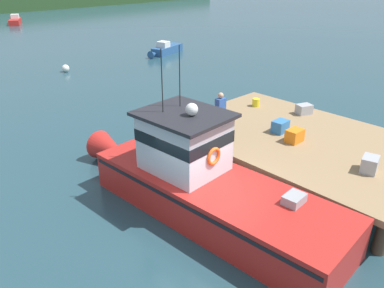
# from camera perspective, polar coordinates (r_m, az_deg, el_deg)

# --- Properties ---
(ground_plane) EXTENTS (200.00, 200.00, 0.00)m
(ground_plane) POSITION_cam_1_polar(r_m,az_deg,el_deg) (11.62, 2.32, -10.99)
(ground_plane) COLOR #23424C
(dock) EXTENTS (6.00, 9.00, 1.20)m
(dock) POSITION_cam_1_polar(r_m,az_deg,el_deg) (14.48, 15.81, 0.63)
(dock) COLOR #4C3D2D
(dock) RESTS_ON ground
(main_fishing_boat) EXTENTS (3.05, 9.90, 4.80)m
(main_fishing_boat) POSITION_cam_1_polar(r_m,az_deg,el_deg) (11.45, 1.20, -5.51)
(main_fishing_boat) COLOR red
(main_fishing_boat) RESTS_ON ground
(crate_single_far) EXTENTS (0.61, 0.45, 0.45)m
(crate_single_far) POSITION_cam_1_polar(r_m,az_deg,el_deg) (13.85, 14.97, 1.21)
(crate_single_far) COLOR orange
(crate_single_far) RESTS_ON dock
(crate_stack_near_edge) EXTENTS (0.62, 0.46, 0.45)m
(crate_stack_near_edge) POSITION_cam_1_polar(r_m,az_deg,el_deg) (14.54, 12.96, 2.57)
(crate_stack_near_edge) COLOR #3370B2
(crate_stack_near_edge) RESTS_ON dock
(crate_single_by_cleat) EXTENTS (0.69, 0.58, 0.47)m
(crate_single_by_cleat) POSITION_cam_1_polar(r_m,az_deg,el_deg) (12.62, 24.86, -2.74)
(crate_single_by_cleat) COLOR #9E9EA3
(crate_single_by_cleat) RESTS_ON dock
(crate_stack_mid_dock) EXTENTS (0.72, 0.62, 0.40)m
(crate_stack_mid_dock) POSITION_cam_1_polar(r_m,az_deg,el_deg) (16.62, 16.28, 4.98)
(crate_stack_mid_dock) COLOR #9E9EA3
(crate_stack_mid_dock) RESTS_ON dock
(bait_bucket) EXTENTS (0.32, 0.32, 0.34)m
(bait_bucket) POSITION_cam_1_polar(r_m,az_deg,el_deg) (17.10, 9.46, 6.11)
(bait_bucket) COLOR yellow
(bait_bucket) RESTS_ON dock
(deckhand_by_the_boat) EXTENTS (0.36, 0.22, 1.63)m
(deckhand_by_the_boat) POSITION_cam_1_polar(r_m,az_deg,el_deg) (13.64, 4.20, 4.52)
(deckhand_by_the_boat) COLOR #383842
(deckhand_by_the_boat) RESTS_ON dock
(moored_boat_far_right) EXTENTS (4.24, 2.07, 1.07)m
(moored_boat_far_right) POSITION_cam_1_polar(r_m,az_deg,el_deg) (33.27, -3.97, 13.83)
(moored_boat_far_right) COLOR #285184
(moored_boat_far_right) RESTS_ON ground
(moored_boat_far_left) EXTENTS (2.85, 4.45, 1.15)m
(moored_boat_far_left) POSITION_cam_1_polar(r_m,az_deg,el_deg) (55.56, -24.73, 16.28)
(moored_boat_far_left) COLOR red
(moored_boat_far_left) RESTS_ON ground
(mooring_buoy_spare_mooring) EXTENTS (0.51, 0.51, 0.51)m
(mooring_buoy_spare_mooring) POSITION_cam_1_polar(r_m,az_deg,el_deg) (28.73, -18.24, 10.62)
(mooring_buoy_spare_mooring) COLOR silver
(mooring_buoy_spare_mooring) RESTS_ON ground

